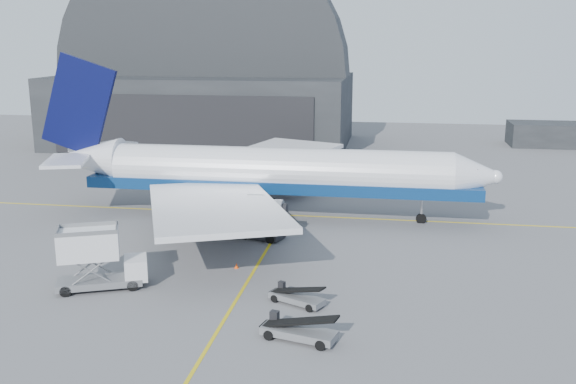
% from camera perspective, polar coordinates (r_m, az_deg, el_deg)
% --- Properties ---
extents(ground, '(200.00, 200.00, 0.00)m').
position_cam_1_polar(ground, '(49.23, -3.80, -8.24)').
color(ground, '#565659').
rests_on(ground, ground).
extents(taxi_lines, '(80.00, 42.12, 0.02)m').
position_cam_1_polar(taxi_lines, '(60.93, -1.14, -3.89)').
color(taxi_lines, gold).
rests_on(taxi_lines, ground).
extents(hangar, '(50.00, 28.30, 28.00)m').
position_cam_1_polar(hangar, '(114.52, -7.41, 9.03)').
color(hangar, black).
rests_on(hangar, ground).
extents(distant_bldg_a, '(14.00, 8.00, 4.00)m').
position_cam_1_polar(distant_bldg_a, '(121.12, 22.25, 3.83)').
color(distant_bldg_a, black).
rests_on(distant_bldg_a, ground).
extents(airliner, '(48.27, 46.81, 16.94)m').
position_cam_1_polar(airliner, '(66.51, -2.37, 1.79)').
color(airliner, white).
rests_on(airliner, ground).
extents(catering_truck, '(7.00, 4.77, 4.52)m').
position_cam_1_polar(catering_truck, '(49.73, -16.58, -5.76)').
color(catering_truck, slate).
rests_on(catering_truck, ground).
extents(pushback_tug, '(4.37, 3.30, 1.80)m').
position_cam_1_polar(pushback_tug, '(59.94, -2.17, -3.53)').
color(pushback_tug, black).
rests_on(pushback_tug, ground).
extents(belt_loader_a, '(5.12, 2.71, 1.91)m').
position_cam_1_polar(belt_loader_a, '(40.58, 0.91, -12.23)').
color(belt_loader_a, slate).
rests_on(belt_loader_a, ground).
extents(belt_loader_b, '(4.27, 2.96, 1.64)m').
position_cam_1_polar(belt_loader_b, '(45.66, 0.75, -9.31)').
color(belt_loader_b, slate).
rests_on(belt_loader_b, ground).
extents(traffic_cone, '(0.31, 0.31, 0.45)m').
position_cam_1_polar(traffic_cone, '(52.60, -4.61, -6.55)').
color(traffic_cone, '#F64707').
rests_on(traffic_cone, ground).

